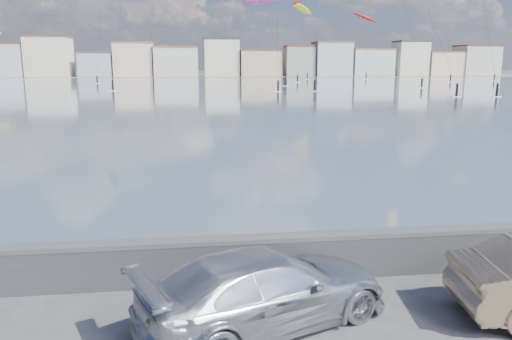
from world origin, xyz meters
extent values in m
cube|color=#475F67|center=(0.00, 91.50, 0.01)|extent=(500.00, 177.00, 0.00)
cube|color=#4C473D|center=(0.00, 200.00, 0.01)|extent=(500.00, 60.00, 0.00)
cube|color=#28282B|center=(0.00, 2.70, 0.45)|extent=(400.00, 0.35, 0.90)
cylinder|color=#28282B|center=(0.00, 2.70, 0.90)|extent=(400.00, 0.36, 0.36)
cube|color=#B2B7C6|center=(-66.00, 186.00, 5.75)|extent=(13.00, 11.00, 11.50)
cube|color=#562D23|center=(-66.00, 186.00, 11.80)|extent=(13.26, 11.22, 0.60)
cube|color=beige|center=(-51.50, 186.00, 7.00)|extent=(15.00, 12.00, 14.00)
cube|color=brown|center=(-51.50, 186.00, 14.30)|extent=(15.30, 12.24, 0.60)
cube|color=#9EA8B7|center=(-35.00, 186.00, 4.25)|extent=(12.00, 10.00, 8.50)
cube|color=#4C423D|center=(-35.00, 186.00, 8.80)|extent=(12.24, 10.20, 0.60)
cube|color=beige|center=(-21.50, 186.00, 6.00)|extent=(14.00, 11.00, 12.00)
cube|color=brown|center=(-21.50, 186.00, 12.30)|extent=(14.28, 11.22, 0.60)
cube|color=beige|center=(-6.00, 186.00, 5.25)|extent=(16.00, 13.00, 10.50)
cube|color=brown|center=(-6.00, 186.00, 10.80)|extent=(16.32, 13.26, 0.60)
cube|color=beige|center=(11.00, 186.00, 6.75)|extent=(13.00, 10.00, 13.50)
cube|color=#2D2D33|center=(11.00, 186.00, 13.80)|extent=(13.26, 10.20, 0.60)
cube|color=#CCB293|center=(25.50, 186.00, 4.75)|extent=(15.00, 12.00, 9.50)
cube|color=#4C423D|center=(25.50, 186.00, 9.80)|extent=(15.30, 12.24, 0.60)
cube|color=gray|center=(41.00, 186.00, 5.50)|extent=(11.00, 9.00, 11.00)
cube|color=brown|center=(41.00, 186.00, 11.30)|extent=(11.22, 9.18, 0.60)
cube|color=#B2B7C6|center=(54.00, 186.00, 6.25)|extent=(14.00, 11.00, 12.50)
cube|color=brown|center=(54.00, 186.00, 12.80)|extent=(14.28, 11.22, 0.60)
cube|color=#B7C6BC|center=(69.50, 186.00, 5.00)|extent=(16.00, 12.00, 10.00)
cube|color=brown|center=(69.50, 186.00, 10.30)|extent=(16.32, 12.24, 0.60)
cube|color=beige|center=(86.00, 186.00, 6.50)|extent=(12.00, 10.00, 13.00)
cube|color=#383330|center=(86.00, 186.00, 13.30)|extent=(12.24, 10.20, 0.60)
cube|color=beige|center=(99.50, 186.00, 4.50)|extent=(14.00, 11.00, 9.00)
cube|color=brown|center=(99.50, 186.00, 9.30)|extent=(14.28, 11.22, 0.60)
cube|color=beige|center=(114.00, 186.00, 5.75)|extent=(15.00, 12.00, 11.50)
cube|color=#562D23|center=(114.00, 186.00, 11.80)|extent=(15.30, 12.24, 0.60)
imported|color=#BABDC3|center=(0.77, 0.82, 0.69)|extent=(5.13, 3.63, 1.38)
cube|color=white|center=(67.96, 119.66, 0.05)|extent=(1.40, 0.42, 0.08)
cylinder|color=black|center=(67.96, 119.66, 0.95)|extent=(0.36, 0.36, 1.70)
sphere|color=black|center=(67.96, 119.66, 1.85)|extent=(0.28, 0.28, 0.28)
cylinder|color=black|center=(68.81, 125.26, 14.41)|extent=(1.73, 11.22, 26.23)
cube|color=white|center=(81.80, 121.86, 0.05)|extent=(1.40, 0.42, 0.08)
cylinder|color=black|center=(81.80, 121.86, 0.95)|extent=(0.36, 0.36, 1.70)
sphere|color=black|center=(81.80, 121.86, 1.85)|extent=(0.28, 0.28, 0.28)
cylinder|color=black|center=(81.05, 127.18, 15.65)|extent=(1.55, 10.66, 28.70)
cube|color=white|center=(14.16, 77.43, 0.05)|extent=(1.40, 0.42, 0.08)
cylinder|color=black|center=(14.16, 77.43, 0.95)|extent=(0.36, 0.36, 1.70)
sphere|color=black|center=(14.16, 77.43, 1.85)|extent=(0.28, 0.28, 0.28)
cube|color=white|center=(-23.11, 118.60, 0.05)|extent=(1.40, 0.42, 0.08)
cylinder|color=black|center=(-23.11, 118.60, 0.95)|extent=(0.36, 0.36, 1.70)
sphere|color=black|center=(-23.11, 118.60, 1.85)|extent=(0.28, 0.28, 0.28)
cylinder|color=black|center=(-22.88, 124.83, 13.92)|extent=(0.48, 12.50, 25.26)
ellipsoid|color=#E5338C|center=(15.55, 106.24, 18.37)|extent=(8.46, 2.61, 2.82)
cube|color=white|center=(19.46, 99.02, 0.05)|extent=(1.40, 0.42, 0.08)
cylinder|color=black|center=(19.46, 99.02, 0.95)|extent=(0.36, 0.36, 1.70)
sphere|color=black|center=(19.46, 99.02, 1.85)|extent=(0.28, 0.28, 0.28)
cylinder|color=black|center=(17.50, 102.63, 9.83)|extent=(3.95, 7.25, 17.08)
cube|color=white|center=(-14.26, 83.99, 0.05)|extent=(1.40, 0.42, 0.08)
cylinder|color=black|center=(-14.26, 83.99, 0.95)|extent=(0.36, 0.36, 1.70)
sphere|color=black|center=(-14.26, 83.99, 1.85)|extent=(0.28, 0.28, 0.28)
cube|color=white|center=(43.14, 60.10, 0.05)|extent=(1.40, 0.42, 0.08)
cylinder|color=black|center=(43.14, 60.10, 0.95)|extent=(0.36, 0.36, 1.70)
sphere|color=black|center=(43.14, 60.10, 1.85)|extent=(0.28, 0.28, 0.28)
cube|color=white|center=(26.47, 119.68, 0.05)|extent=(1.40, 0.42, 0.08)
cylinder|color=black|center=(26.47, 119.68, 0.95)|extent=(0.36, 0.36, 1.70)
sphere|color=black|center=(26.47, 119.68, 1.85)|extent=(0.28, 0.28, 0.28)
cylinder|color=black|center=(28.13, 123.05, 11.66)|extent=(3.36, 6.76, 20.74)
ellipsoid|color=yellow|center=(35.99, 159.44, 22.30)|extent=(9.25, 9.43, 4.31)
cube|color=white|center=(35.61, 148.06, 0.05)|extent=(1.40, 0.42, 0.08)
cylinder|color=black|center=(35.61, 148.06, 0.95)|extent=(0.36, 0.36, 1.70)
sphere|color=black|center=(35.61, 148.06, 1.85)|extent=(0.28, 0.28, 0.28)
cylinder|color=black|center=(35.80, 153.75, 11.80)|extent=(0.41, 11.42, 21.01)
cube|color=white|center=(44.65, 87.37, 0.05)|extent=(1.40, 0.42, 0.08)
cylinder|color=black|center=(44.65, 87.37, 0.95)|extent=(0.36, 0.36, 1.70)
sphere|color=black|center=(44.65, 87.37, 1.85)|extent=(0.28, 0.28, 0.28)
cylinder|color=black|center=(44.69, 94.59, 11.82)|extent=(0.12, 14.47, 21.06)
cube|color=white|center=(37.16, 60.41, 0.05)|extent=(1.40, 0.42, 0.08)
cylinder|color=black|center=(37.16, 60.41, 0.95)|extent=(0.36, 0.36, 1.70)
sphere|color=black|center=(37.16, 60.41, 1.85)|extent=(0.28, 0.28, 0.28)
cylinder|color=black|center=(35.31, 66.25, 11.55)|extent=(3.75, 11.72, 20.52)
cube|color=white|center=(20.66, 77.89, 0.05)|extent=(1.40, 0.42, 0.08)
cylinder|color=black|center=(20.66, 77.89, 0.95)|extent=(0.36, 0.36, 1.70)
sphere|color=black|center=(20.66, 77.89, 1.85)|extent=(0.28, 0.28, 0.28)
ellipsoid|color=red|center=(53.74, 149.29, 18.89)|extent=(7.92, 5.04, 4.26)
cube|color=white|center=(52.81, 142.75, 0.05)|extent=(1.40, 0.42, 0.08)
cylinder|color=black|center=(52.81, 142.75, 0.95)|extent=(0.36, 0.36, 1.70)
sphere|color=black|center=(52.81, 142.75, 1.85)|extent=(0.28, 0.28, 0.28)
cylinder|color=black|center=(53.28, 146.02, 10.10)|extent=(0.96, 6.58, 17.61)
camera|label=1|loc=(-0.45, -7.41, 4.65)|focal=35.00mm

